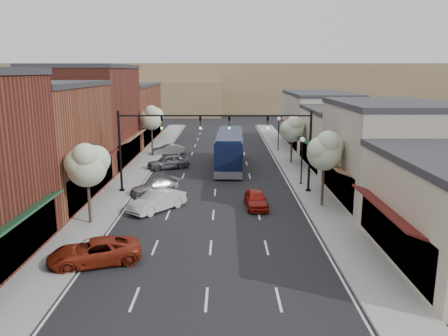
{
  "coord_description": "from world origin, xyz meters",
  "views": [
    {
      "loc": [
        0.83,
        -28.15,
        10.2
      ],
      "look_at": [
        0.77,
        7.81,
        2.2
      ],
      "focal_mm": 35.0,
      "sensor_mm": 36.0,
      "label": 1
    }
  ],
  "objects_px": {
    "coach_bus": "(230,149)",
    "parked_car_e": "(168,150)",
    "parked_car_a": "(94,252)",
    "signal_mast_right": "(282,139)",
    "tree_left_far": "(152,117)",
    "tree_right_near": "(325,150)",
    "parked_car_c": "(154,187)",
    "parked_car_d": "(168,162)",
    "lamp_post_near": "(302,153)",
    "signal_mast_left": "(148,139)",
    "tree_right_far": "(293,128)",
    "red_hatchback": "(256,199)",
    "tree_left_near": "(87,164)",
    "parked_car_b": "(157,201)",
    "lamp_post_far": "(279,128)"
  },
  "relations": [
    {
      "from": "parked_car_a",
      "to": "signal_mast_right",
      "type": "bearing_deg",
      "value": 120.93
    },
    {
      "from": "lamp_post_far",
      "to": "tree_right_near",
      "type": "bearing_deg",
      "value": -88.7
    },
    {
      "from": "signal_mast_right",
      "to": "tree_right_near",
      "type": "height_order",
      "value": "signal_mast_right"
    },
    {
      "from": "signal_mast_left",
      "to": "red_hatchback",
      "type": "distance_m",
      "value": 10.56
    },
    {
      "from": "signal_mast_left",
      "to": "lamp_post_far",
      "type": "bearing_deg",
      "value": 56.14
    },
    {
      "from": "parked_car_e",
      "to": "parked_car_b",
      "type": "bearing_deg",
      "value": -13.48
    },
    {
      "from": "lamp_post_far",
      "to": "parked_car_e",
      "type": "distance_m",
      "value": 14.46
    },
    {
      "from": "parked_car_a",
      "to": "parked_car_c",
      "type": "xyz_separation_m",
      "value": [
        1.07,
        13.73,
        -0.07
      ]
    },
    {
      "from": "parked_car_c",
      "to": "red_hatchback",
      "type": "bearing_deg",
      "value": 33.12
    },
    {
      "from": "parked_car_c",
      "to": "parked_car_d",
      "type": "height_order",
      "value": "parked_car_d"
    },
    {
      "from": "lamp_post_far",
      "to": "parked_car_a",
      "type": "xyz_separation_m",
      "value": [
        -14.0,
        -34.21,
        -2.32
      ]
    },
    {
      "from": "parked_car_b",
      "to": "parked_car_c",
      "type": "distance_m",
      "value": 4.6
    },
    {
      "from": "coach_bus",
      "to": "parked_car_e",
      "type": "height_order",
      "value": "coach_bus"
    },
    {
      "from": "parked_car_d",
      "to": "parked_car_e",
      "type": "bearing_deg",
      "value": 162.65
    },
    {
      "from": "parked_car_a",
      "to": "red_hatchback",
      "type": "bearing_deg",
      "value": 117.36
    },
    {
      "from": "signal_mast_right",
      "to": "red_hatchback",
      "type": "distance_m",
      "value": 6.26
    },
    {
      "from": "parked_car_c",
      "to": "tree_left_far",
      "type": "bearing_deg",
      "value": 156.95
    },
    {
      "from": "signal_mast_right",
      "to": "tree_right_near",
      "type": "bearing_deg",
      "value": -56.09
    },
    {
      "from": "tree_right_near",
      "to": "parked_car_d",
      "type": "distance_m",
      "value": 19.38
    },
    {
      "from": "coach_bus",
      "to": "parked_car_c",
      "type": "distance_m",
      "value": 12.42
    },
    {
      "from": "signal_mast_right",
      "to": "tree_left_far",
      "type": "relative_size",
      "value": 1.34
    },
    {
      "from": "tree_left_near",
      "to": "coach_bus",
      "type": "height_order",
      "value": "tree_left_near"
    },
    {
      "from": "parked_car_b",
      "to": "parked_car_d",
      "type": "xyz_separation_m",
      "value": [
        -0.99,
        14.3,
        -0.0
      ]
    },
    {
      "from": "tree_left_far",
      "to": "tree_right_near",
      "type": "bearing_deg",
      "value": -52.96
    },
    {
      "from": "signal_mast_left",
      "to": "red_hatchback",
      "type": "xyz_separation_m",
      "value": [
        8.84,
        -4.22,
        -3.95
      ]
    },
    {
      "from": "signal_mast_right",
      "to": "tree_right_far",
      "type": "height_order",
      "value": "signal_mast_right"
    },
    {
      "from": "tree_right_far",
      "to": "tree_left_near",
      "type": "distance_m",
      "value": 25.99
    },
    {
      "from": "tree_right_far",
      "to": "parked_car_c",
      "type": "height_order",
      "value": "tree_right_far"
    },
    {
      "from": "red_hatchback",
      "to": "parked_car_c",
      "type": "xyz_separation_m",
      "value": [
        -8.34,
        3.75,
        -0.05
      ]
    },
    {
      "from": "lamp_post_near",
      "to": "parked_car_c",
      "type": "bearing_deg",
      "value": -167.04
    },
    {
      "from": "tree_left_near",
      "to": "parked_car_e",
      "type": "relative_size",
      "value": 1.43
    },
    {
      "from": "signal_mast_left",
      "to": "parked_car_b",
      "type": "height_order",
      "value": "signal_mast_left"
    },
    {
      "from": "tree_left_near",
      "to": "lamp_post_far",
      "type": "xyz_separation_m",
      "value": [
        16.05,
        28.06,
        -1.22
      ]
    },
    {
      "from": "parked_car_d",
      "to": "tree_left_near",
      "type": "bearing_deg",
      "value": -34.58
    },
    {
      "from": "tree_right_near",
      "to": "tree_left_near",
      "type": "distance_m",
      "value": 17.08
    },
    {
      "from": "tree_right_far",
      "to": "parked_car_a",
      "type": "bearing_deg",
      "value": -119.09
    },
    {
      "from": "tree_left_near",
      "to": "tree_left_far",
      "type": "relative_size",
      "value": 0.93
    },
    {
      "from": "red_hatchback",
      "to": "parked_car_b",
      "type": "xyz_separation_m",
      "value": [
        -7.42,
        -0.76,
        0.09
      ]
    },
    {
      "from": "lamp_post_far",
      "to": "lamp_post_near",
      "type": "bearing_deg",
      "value": -90.0
    },
    {
      "from": "signal_mast_left",
      "to": "lamp_post_far",
      "type": "xyz_separation_m",
      "value": [
        13.42,
        20.0,
        -1.62
      ]
    },
    {
      "from": "tree_right_near",
      "to": "parked_car_b",
      "type": "distance_m",
      "value": 13.11
    },
    {
      "from": "lamp_post_far",
      "to": "red_hatchback",
      "type": "distance_m",
      "value": 24.77
    },
    {
      "from": "signal_mast_right",
      "to": "tree_left_near",
      "type": "xyz_separation_m",
      "value": [
        -13.87,
        -8.05,
        -0.4
      ]
    },
    {
      "from": "lamp_post_near",
      "to": "parked_car_d",
      "type": "bearing_deg",
      "value": 152.32
    },
    {
      "from": "lamp_post_far",
      "to": "parked_car_a",
      "type": "relative_size",
      "value": 0.9
    },
    {
      "from": "signal_mast_left",
      "to": "parked_car_e",
      "type": "xyz_separation_m",
      "value": [
        -0.58,
        17.24,
        -3.97
      ]
    },
    {
      "from": "signal_mast_left",
      "to": "tree_right_far",
      "type": "height_order",
      "value": "signal_mast_left"
    },
    {
      "from": "lamp_post_near",
      "to": "red_hatchback",
      "type": "height_order",
      "value": "lamp_post_near"
    },
    {
      "from": "tree_left_far",
      "to": "tree_left_near",
      "type": "bearing_deg",
      "value": -90.0
    },
    {
      "from": "lamp_post_near",
      "to": "tree_right_near",
      "type": "bearing_deg",
      "value": -85.23
    }
  ]
}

